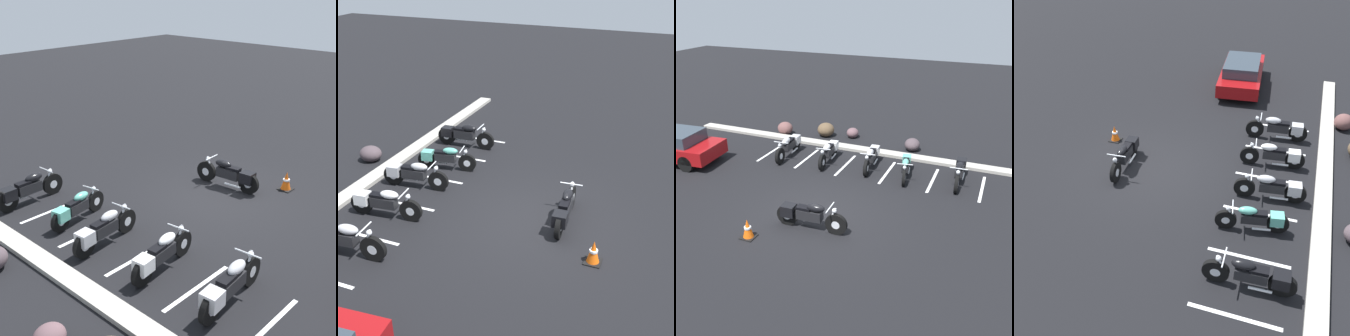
# 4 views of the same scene
# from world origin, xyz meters

# --- Properties ---
(ground) EXTENTS (60.00, 60.00, 0.00)m
(ground) POSITION_xyz_m (0.00, 0.00, 0.00)
(ground) COLOR black
(motorcycle_black_featured) EXTENTS (2.20, 0.62, 0.86)m
(motorcycle_black_featured) POSITION_xyz_m (0.13, -0.79, 0.46)
(motorcycle_black_featured) COLOR black
(motorcycle_black_featured) RESTS_ON ground
(parked_bike_0) EXTENTS (0.62, 2.21, 0.87)m
(parked_bike_0) POSITION_xyz_m (-3.15, 3.81, 0.46)
(parked_bike_0) COLOR black
(parked_bike_0) RESTS_ON ground
(parked_bike_1) EXTENTS (0.62, 2.10, 0.83)m
(parked_bike_1) POSITION_xyz_m (-1.36, 3.90, 0.44)
(parked_bike_1) COLOR black
(parked_bike_1) RESTS_ON ground
(parked_bike_2) EXTENTS (0.62, 2.11, 0.83)m
(parked_bike_2) POSITION_xyz_m (0.40, 4.06, 0.44)
(parked_bike_2) COLOR black
(parked_bike_2) RESTS_ON ground
(parked_bike_3) EXTENTS (0.68, 1.96, 0.78)m
(parked_bike_3) POSITION_xyz_m (1.85, 3.78, 0.41)
(parked_bike_3) COLOR black
(parked_bike_3) RESTS_ON ground
(parked_bike_4) EXTENTS (0.61, 2.18, 0.86)m
(parked_bike_4) POSITION_xyz_m (3.77, 4.05, 0.46)
(parked_bike_4) COLOR black
(parked_bike_4) RESTS_ON ground
(concrete_curb) EXTENTS (18.00, 0.50, 0.12)m
(concrete_curb) POSITION_xyz_m (0.00, 5.50, 0.06)
(concrete_curb) COLOR #A8A399
(concrete_curb) RESTS_ON ground
(landscape_rock_0) EXTENTS (0.98, 0.97, 0.60)m
(landscape_rock_0) POSITION_xyz_m (-4.70, 6.07, 0.30)
(landscape_rock_0) COLOR brown
(landscape_rock_0) RESTS_ON ground
(landscape_rock_1) EXTENTS (0.81, 0.88, 0.54)m
(landscape_rock_1) POSITION_xyz_m (1.46, 6.40, 0.27)
(landscape_rock_1) COLOR #483B40
(landscape_rock_1) RESTS_ON ground
(landscape_rock_2) EXTENTS (0.66, 0.73, 0.46)m
(landscape_rock_2) POSITION_xyz_m (-1.53, 6.90, 0.23)
(landscape_rock_2) COLOR brown
(landscape_rock_2) RESTS_ON ground
(landscape_rock_3) EXTENTS (1.10, 1.10, 0.65)m
(landscape_rock_3) POSITION_xyz_m (-2.77, 6.57, 0.32)
(landscape_rock_3) COLOR brown
(landscape_rock_3) RESTS_ON ground
(traffic_cone) EXTENTS (0.40, 0.40, 0.59)m
(traffic_cone) POSITION_xyz_m (-1.22, -1.86, 0.27)
(traffic_cone) COLOR black
(traffic_cone) RESTS_ON ground
(stall_line_0) EXTENTS (0.10, 2.10, 0.00)m
(stall_line_0) POSITION_xyz_m (-4.09, 3.81, 0.00)
(stall_line_0) COLOR white
(stall_line_0) RESTS_ON ground
(stall_line_1) EXTENTS (0.10, 2.10, 0.00)m
(stall_line_1) POSITION_xyz_m (-2.35, 3.81, 0.00)
(stall_line_1) COLOR white
(stall_line_1) RESTS_ON ground
(stall_line_2) EXTENTS (0.10, 2.10, 0.00)m
(stall_line_2) POSITION_xyz_m (-0.60, 3.81, 0.00)
(stall_line_2) COLOR white
(stall_line_2) RESTS_ON ground
(stall_line_3) EXTENTS (0.10, 2.10, 0.00)m
(stall_line_3) POSITION_xyz_m (1.14, 3.81, 0.00)
(stall_line_3) COLOR white
(stall_line_3) RESTS_ON ground
(stall_line_4) EXTENTS (0.10, 2.10, 0.00)m
(stall_line_4) POSITION_xyz_m (2.89, 3.81, 0.00)
(stall_line_4) COLOR white
(stall_line_4) RESTS_ON ground
(stall_line_5) EXTENTS (0.10, 2.10, 0.00)m
(stall_line_5) POSITION_xyz_m (4.63, 3.81, 0.00)
(stall_line_5) COLOR white
(stall_line_5) RESTS_ON ground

